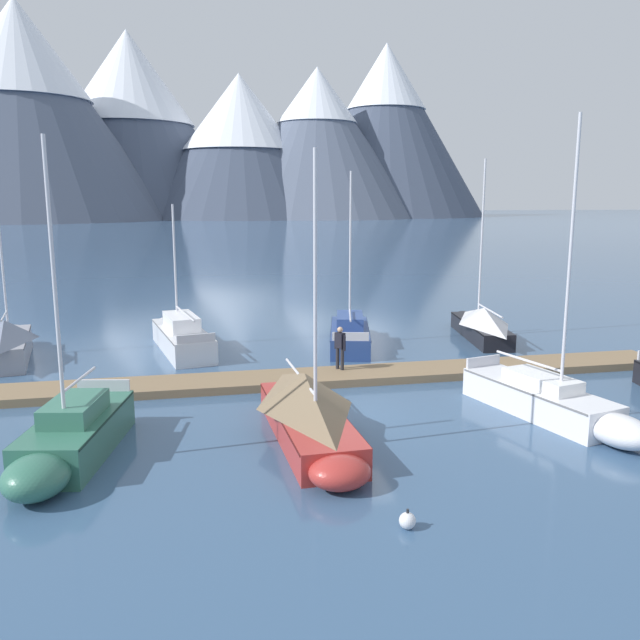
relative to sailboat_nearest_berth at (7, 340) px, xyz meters
The scene contains 17 objects.
ground_plane 16.18m from the sailboat_nearest_berth, 36.15° to the right, with size 700.00×700.00×0.00m, color #38567A.
mountain_west_summit 209.32m from the sailboat_nearest_berth, 103.81° to the left, with size 92.64×92.64×69.10m.
mountain_central_massif 232.10m from the sailboat_nearest_berth, 94.69° to the left, with size 89.56×89.56×67.26m.
mountain_shoulder_ridge 213.97m from the sailboat_nearest_berth, 84.41° to the left, with size 74.44×74.44×50.26m.
mountain_east_summit 217.81m from the sailboat_nearest_berth, 77.01° to the left, with size 75.17×75.17×53.15m.
mountain_rear_spur 240.25m from the sailboat_nearest_berth, 70.87° to the left, with size 77.59×77.59×65.44m.
dock 14.19m from the sailboat_nearest_berth, 22.97° to the right, with size 27.95×3.24×0.30m.
sailboat_nearest_berth is the anchor object (origin of this frame).
sailboat_second_berth 12.91m from the sailboat_nearest_berth, 67.63° to the right, with size 2.57×6.25×8.39m.
sailboat_mid_dock_port 7.29m from the sailboat_nearest_berth, ahead, with size 3.31×7.87×6.62m.
sailboat_mid_dock_starboard 16.12m from the sailboat_nearest_berth, 45.17° to the right, with size 2.40×7.34×8.15m.
sailboat_far_berth 15.16m from the sailboat_nearest_berth, ahead, with size 2.94×6.93×8.11m.
sailboat_outer_slip 22.13m from the sailboat_nearest_berth, 30.01° to the right, with size 3.33×7.11×9.29m.
sailboat_end_of_dock 21.90m from the sailboat_nearest_berth, ahead, with size 2.40×7.33×8.76m.
person_on_dock 14.49m from the sailboat_nearest_berth, 20.32° to the right, with size 0.39×0.51×1.69m.
mooring_buoy_channel_marker 21.12m from the sailboat_nearest_berth, 53.22° to the right, with size 0.36×0.36×0.44m.
mooring_buoy_inner_mooring 9.12m from the sailboat_nearest_berth, 61.09° to the right, with size 0.39×0.39×0.47m.
Camera 1 is at (-4.35, -19.51, 6.87)m, focal length 36.34 mm.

